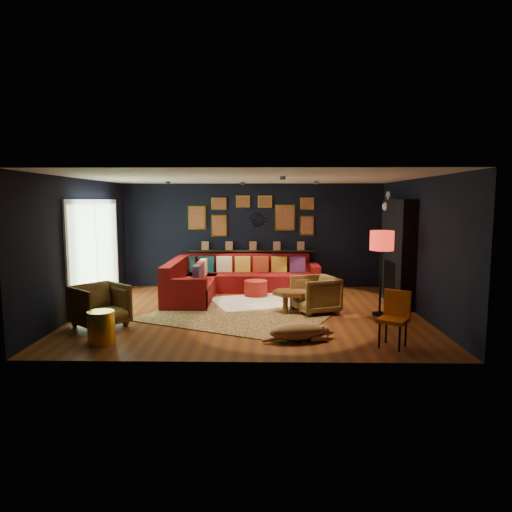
{
  "coord_description": "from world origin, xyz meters",
  "views": [
    {
      "loc": [
        0.29,
        -8.71,
        2.17
      ],
      "look_at": [
        0.12,
        0.3,
        1.08
      ],
      "focal_mm": 32.0,
      "sensor_mm": 36.0,
      "label": 1
    }
  ],
  "objects_px": {
    "armchair_left": "(100,304)",
    "armchair_right": "(315,293)",
    "gold_stool": "(101,327)",
    "pouf": "(256,288)",
    "orange_chair": "(395,314)",
    "dog": "(297,328)",
    "coffee_table": "(293,295)",
    "floor_lamp": "(382,244)",
    "sectional": "(226,280)"
  },
  "relations": [
    {
      "from": "pouf",
      "to": "gold_stool",
      "type": "xyz_separation_m",
      "value": [
        -2.29,
        -3.48,
        0.05
      ]
    },
    {
      "from": "coffee_table",
      "to": "armchair_right",
      "type": "xyz_separation_m",
      "value": [
        0.43,
        0.03,
        0.04
      ]
    },
    {
      "from": "coffee_table",
      "to": "armchair_right",
      "type": "height_order",
      "value": "armchair_right"
    },
    {
      "from": "armchair_left",
      "to": "orange_chair",
      "type": "relative_size",
      "value": 0.97
    },
    {
      "from": "sectional",
      "to": "pouf",
      "type": "bearing_deg",
      "value": -23.53
    },
    {
      "from": "gold_stool",
      "to": "dog",
      "type": "bearing_deg",
      "value": 3.41
    },
    {
      "from": "sectional",
      "to": "orange_chair",
      "type": "height_order",
      "value": "sectional"
    },
    {
      "from": "pouf",
      "to": "coffee_table",
      "type": "bearing_deg",
      "value": -63.45
    },
    {
      "from": "sectional",
      "to": "floor_lamp",
      "type": "relative_size",
      "value": 2.11
    },
    {
      "from": "coffee_table",
      "to": "pouf",
      "type": "bearing_deg",
      "value": 116.55
    },
    {
      "from": "armchair_right",
      "to": "orange_chair",
      "type": "bearing_deg",
      "value": 4.67
    },
    {
      "from": "coffee_table",
      "to": "floor_lamp",
      "type": "xyz_separation_m",
      "value": [
        1.65,
        -0.12,
        1.0
      ]
    },
    {
      "from": "pouf",
      "to": "orange_chair",
      "type": "bearing_deg",
      "value": -58.68
    },
    {
      "from": "dog",
      "to": "armchair_left",
      "type": "bearing_deg",
      "value": 154.68
    },
    {
      "from": "floor_lamp",
      "to": "sectional",
      "type": "bearing_deg",
      "value": 148.15
    },
    {
      "from": "gold_stool",
      "to": "orange_chair",
      "type": "distance_m",
      "value": 4.45
    },
    {
      "from": "armchair_right",
      "to": "pouf",
      "type": "bearing_deg",
      "value": -161.72
    },
    {
      "from": "armchair_right",
      "to": "orange_chair",
      "type": "distance_m",
      "value": 2.26
    },
    {
      "from": "armchair_right",
      "to": "gold_stool",
      "type": "relative_size",
      "value": 1.56
    },
    {
      "from": "armchair_left",
      "to": "gold_stool",
      "type": "bearing_deg",
      "value": -118.31
    },
    {
      "from": "sectional",
      "to": "pouf",
      "type": "distance_m",
      "value": 0.78
    },
    {
      "from": "armchair_left",
      "to": "orange_chair",
      "type": "xyz_separation_m",
      "value": [
        4.79,
        -0.98,
        0.08
      ]
    },
    {
      "from": "coffee_table",
      "to": "pouf",
      "type": "xyz_separation_m",
      "value": [
        -0.75,
        1.51,
        -0.16
      ]
    },
    {
      "from": "gold_stool",
      "to": "floor_lamp",
      "type": "distance_m",
      "value": 5.17
    },
    {
      "from": "armchair_left",
      "to": "gold_stool",
      "type": "distance_m",
      "value": 1.01
    },
    {
      "from": "gold_stool",
      "to": "coffee_table",
      "type": "bearing_deg",
      "value": 32.91
    },
    {
      "from": "pouf",
      "to": "gold_stool",
      "type": "relative_size",
      "value": 1.05
    },
    {
      "from": "orange_chair",
      "to": "sectional",
      "type": "bearing_deg",
      "value": 160.17
    },
    {
      "from": "pouf",
      "to": "dog",
      "type": "xyz_separation_m",
      "value": [
        0.71,
        -3.3,
        0.01
      ]
    },
    {
      "from": "gold_stool",
      "to": "floor_lamp",
      "type": "height_order",
      "value": "floor_lamp"
    },
    {
      "from": "sectional",
      "to": "dog",
      "type": "xyz_separation_m",
      "value": [
        1.42,
        -3.61,
        -0.12
      ]
    },
    {
      "from": "gold_stool",
      "to": "floor_lamp",
      "type": "relative_size",
      "value": 0.31
    },
    {
      "from": "sectional",
      "to": "orange_chair",
      "type": "xyz_separation_m",
      "value": [
        2.85,
        -3.83,
        0.17
      ]
    },
    {
      "from": "armchair_left",
      "to": "armchair_right",
      "type": "relative_size",
      "value": 1.04
    },
    {
      "from": "coffee_table",
      "to": "armchair_left",
      "type": "height_order",
      "value": "armchair_left"
    },
    {
      "from": "armchair_right",
      "to": "floor_lamp",
      "type": "bearing_deg",
      "value": 62.81
    },
    {
      "from": "armchair_left",
      "to": "dog",
      "type": "distance_m",
      "value": 3.44
    },
    {
      "from": "gold_stool",
      "to": "pouf",
      "type": "bearing_deg",
      "value": 56.59
    },
    {
      "from": "sectional",
      "to": "armchair_left",
      "type": "bearing_deg",
      "value": -124.1
    },
    {
      "from": "coffee_table",
      "to": "floor_lamp",
      "type": "height_order",
      "value": "floor_lamp"
    },
    {
      "from": "sectional",
      "to": "gold_stool",
      "type": "distance_m",
      "value": 4.11
    },
    {
      "from": "coffee_table",
      "to": "orange_chair",
      "type": "relative_size",
      "value": 1.06
    },
    {
      "from": "floor_lamp",
      "to": "armchair_right",
      "type": "bearing_deg",
      "value": 173.24
    },
    {
      "from": "armchair_right",
      "to": "orange_chair",
      "type": "xyz_separation_m",
      "value": [
        0.96,
        -2.04,
        0.1
      ]
    },
    {
      "from": "orange_chair",
      "to": "floor_lamp",
      "type": "bearing_deg",
      "value": 115.69
    },
    {
      "from": "coffee_table",
      "to": "floor_lamp",
      "type": "distance_m",
      "value": 1.94
    },
    {
      "from": "armchair_left",
      "to": "floor_lamp",
      "type": "distance_m",
      "value": 5.22
    },
    {
      "from": "floor_lamp",
      "to": "pouf",
      "type": "bearing_deg",
      "value": 145.94
    },
    {
      "from": "dog",
      "to": "coffee_table",
      "type": "bearing_deg",
      "value": 75.83
    },
    {
      "from": "sectional",
      "to": "coffee_table",
      "type": "height_order",
      "value": "sectional"
    }
  ]
}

